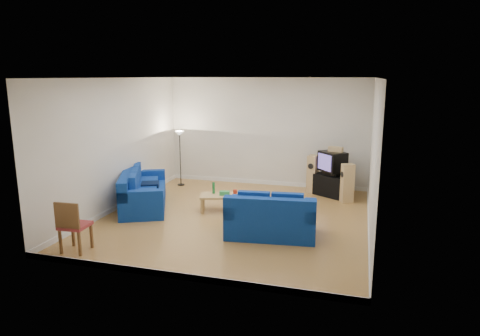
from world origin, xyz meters
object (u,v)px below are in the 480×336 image
(tv_stand, at_px, (332,185))
(sofa_loveseat, at_px, (271,220))
(coffee_table, at_px, (223,197))
(sofa_three_seat, at_px, (141,194))
(television, at_px, (332,161))

(tv_stand, bearing_deg, sofa_loveseat, -73.82)
(coffee_table, distance_m, tv_stand, 3.24)
(sofa_three_seat, height_order, tv_stand, sofa_three_seat)
(sofa_three_seat, xyz_separation_m, television, (4.52, 2.40, 0.62))
(television, bearing_deg, sofa_loveseat, -56.77)
(sofa_loveseat, bearing_deg, coffee_table, 130.87)
(sofa_three_seat, relative_size, television, 2.98)
(coffee_table, relative_size, television, 1.43)
(sofa_loveseat, xyz_separation_m, coffee_table, (-1.47, 1.35, 0.01))
(coffee_table, bearing_deg, tv_stand, 40.51)
(sofa_three_seat, xyz_separation_m, coffee_table, (2.09, 0.26, 0.02))
(coffee_table, height_order, television, television)
(sofa_loveseat, height_order, television, television)
(television, bearing_deg, coffee_table, -90.03)
(coffee_table, height_order, tv_stand, tv_stand)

